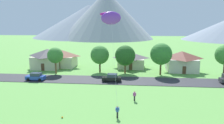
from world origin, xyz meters
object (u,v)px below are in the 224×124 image
(tree_right_of_center, at_px, (55,55))
(parked_car_blue_mid_west, at_px, (36,77))
(house_left_center, at_px, (131,60))
(tree_left_of_center, at_px, (161,54))
(soccer_ball, at_px, (62,117))
(house_right_center, at_px, (48,58))
(kite_flyer_with_kite, at_px, (111,19))
(house_leftmost, at_px, (182,61))
(tree_near_left, at_px, (125,56))
(watcher_person, at_px, (135,96))
(parked_car_black_west_end, at_px, (112,78))
(house_rightmost, at_px, (62,58))
(tree_center, at_px, (100,55))

(tree_right_of_center, distance_m, parked_car_blue_mid_west, 8.09)
(tree_right_of_center, bearing_deg, house_left_center, 27.23)
(tree_left_of_center, bearing_deg, soccer_ball, -122.08)
(house_right_center, height_order, kite_flyer_with_kite, kite_flyer_with_kite)
(house_leftmost, distance_m, tree_near_left, 15.68)
(kite_flyer_with_kite, bearing_deg, watcher_person, 31.48)
(tree_right_of_center, xyz_separation_m, parked_car_blue_mid_west, (-2.19, -6.76, -3.85))
(tree_near_left, bearing_deg, kite_flyer_with_kite, -93.55)
(house_leftmost, distance_m, tree_left_of_center, 8.21)
(tree_near_left, xyz_separation_m, soccer_ball, (-7.54, -26.99, -4.50))
(tree_left_of_center, relative_size, parked_car_blue_mid_west, 1.89)
(house_leftmost, xyz_separation_m, tree_right_of_center, (-32.61, -6.23, 1.93))
(tree_right_of_center, relative_size, soccer_ball, 28.12)
(parked_car_blue_mid_west, relative_size, kite_flyer_with_kite, 0.29)
(house_left_center, bearing_deg, parked_car_black_west_end, -104.12)
(kite_flyer_with_kite, distance_m, watcher_person, 13.14)
(kite_flyer_with_kite, bearing_deg, house_right_center, 128.51)
(house_leftmost, height_order, tree_right_of_center, tree_right_of_center)
(tree_left_of_center, height_order, parked_car_blue_mid_west, tree_left_of_center)
(house_leftmost, bearing_deg, tree_near_left, -164.81)
(tree_right_of_center, bearing_deg, house_right_center, 125.22)
(house_rightmost, relative_size, watcher_person, 4.89)
(parked_car_blue_mid_west, bearing_deg, soccer_ball, -55.88)
(house_leftmost, bearing_deg, tree_right_of_center, -169.18)
(house_left_center, xyz_separation_m, tree_left_of_center, (7.47, -8.41, 2.99))
(house_left_center, xyz_separation_m, house_right_center, (-23.77, -3.03, 0.60))
(house_leftmost, bearing_deg, parked_car_black_west_end, -144.91)
(house_rightmost, bearing_deg, house_leftmost, -3.93)
(tree_near_left, relative_size, kite_flyer_with_kite, 0.50)
(tree_left_of_center, height_order, kite_flyer_with_kite, kite_flyer_with_kite)
(house_left_center, bearing_deg, house_right_center, -172.73)
(tree_near_left, distance_m, soccer_ball, 28.38)
(house_rightmost, xyz_separation_m, watcher_person, (21.10, -25.96, -1.72))
(house_left_center, height_order, watcher_person, house_left_center)
(house_leftmost, relative_size, watcher_person, 4.91)
(house_left_center, height_order, tree_right_of_center, tree_right_of_center)
(soccer_ball, bearing_deg, kite_flyer_with_kite, 40.03)
(house_right_center, bearing_deg, parked_car_black_west_end, -33.11)
(house_right_center, relative_size, parked_car_blue_mid_west, 2.00)
(soccer_ball, bearing_deg, parked_car_black_west_end, 75.16)
(tree_center, bearing_deg, kite_flyer_with_kite, -76.75)
(house_left_center, xyz_separation_m, tree_near_left, (-1.42, -7.63, 2.37))
(house_leftmost, height_order, tree_center, tree_center)
(watcher_person, bearing_deg, house_rightmost, 129.11)
(house_left_center, distance_m, soccer_ball, 35.82)
(house_right_center, height_order, watcher_person, house_right_center)
(tree_near_left, distance_m, tree_right_of_center, 17.72)
(watcher_person, xyz_separation_m, soccer_ball, (-9.84, -7.43, -0.76))
(tree_left_of_center, relative_size, tree_center, 1.13)
(tree_center, bearing_deg, tree_right_of_center, -165.78)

